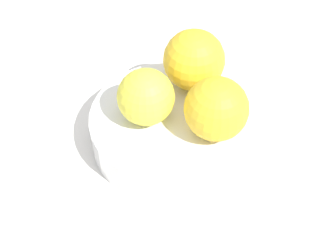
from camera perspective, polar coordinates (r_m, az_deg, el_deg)
The scene contains 5 objects.
ground_plane at distance 63.38cm, azimuth 0.00°, elevation -2.24°, with size 110.00×110.00×2.00cm, color silver.
fruit_bowl at distance 60.93cm, azimuth 0.00°, elevation -0.36°, with size 18.94×18.94×4.62cm.
orange_in_bowl_0 at distance 55.11cm, azimuth 5.60°, elevation 1.97°, with size 7.34×7.34×7.34cm, color yellow.
orange_in_bowl_1 at distance 60.60cm, azimuth 3.02°, elevation 7.61°, with size 7.60×7.60×7.60cm, color yellow.
orange_in_bowl_2 at distance 56.64cm, azimuth -2.57°, elevation 3.36°, with size 6.69×6.69×6.69cm, color yellow.
Camera 1 is at (8.09, -38.88, 48.40)cm, focal length 52.91 mm.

